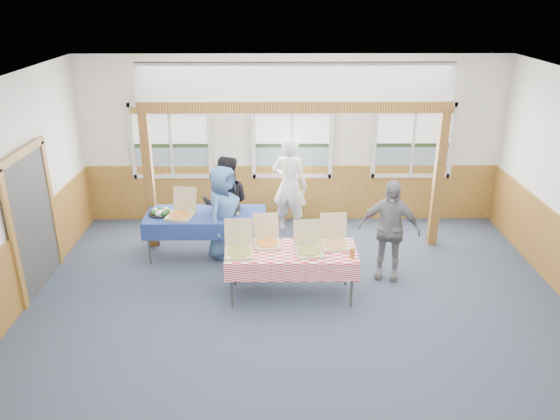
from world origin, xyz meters
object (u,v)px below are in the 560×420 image
Objects in this scene: woman_white at (290,186)px; table_right at (291,254)px; table_left at (206,217)px; person_grey at (389,230)px; man_blue at (224,212)px; woman_black at (226,204)px.

table_right is at bearing 109.30° from woman_white.
table_left is at bearing 54.21° from woman_white.
table_left is 3.05m from person_grey.
woman_white is at bearing 10.30° from table_left.
woman_white is 1.12× the size of person_grey.
person_grey is (2.63, -0.75, 0.01)m from man_blue.
table_right is 1.25× the size of person_grey.
woman_white is at bearing -23.87° from man_blue.
person_grey reaches higher than table_right.
person_grey is at bearing 150.25° from woman_white.
woman_black is at bearing 18.22° from man_blue.
table_left is 1.07× the size of table_right.
table_left is at bearing 149.88° from table_right.
table_left is 1.34× the size of person_grey.
table_right is at bearing 126.66° from woman_black.
man_blue is (-1.13, -1.03, -0.10)m from woman_white.
woman_white is at bearing 146.19° from person_grey.
person_grey is (2.61, -0.99, -0.04)m from woman_black.
woman_white is at bearing -142.35° from woman_black.
woman_black is at bearing 6.14° from table_left.
man_blue is 2.74m from person_grey.
person_grey reaches higher than man_blue.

